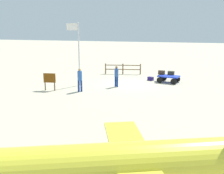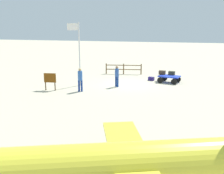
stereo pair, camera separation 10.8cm
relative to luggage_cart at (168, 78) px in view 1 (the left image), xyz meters
The scene contains 11 objects.
ground_plane 3.61m from the luggage_cart, 26.84° to the left, with size 120.00×120.00×0.00m, color #B9AF95.
luggage_cart is the anchor object (origin of this frame).
suitcase_olive 0.62m from the luggage_cart, 109.20° to the right, with size 0.57×0.41×0.31m.
suitcase_navy 0.86m from the luggage_cart, 36.06° to the right, with size 0.58×0.44×0.34m.
suitcase_grey 1.67m from the luggage_cart, 16.95° to the right, with size 0.56×0.45×0.32m.
worker_lead 4.79m from the luggage_cart, 36.46° to the left, with size 0.42×0.42×1.67m.
worker_trailing 7.88m from the luggage_cart, 40.19° to the left, with size 0.40×0.40×1.74m.
airplane_near 16.66m from the luggage_cart, 90.26° to the left, with size 7.94×5.72×2.94m.
flagpole 8.05m from the luggage_cart, 24.42° to the left, with size 1.00×0.16×5.04m.
signboard 9.90m from the luggage_cart, 32.81° to the left, with size 0.92×0.19×1.30m.
wooden_fence 5.55m from the luggage_cart, 31.94° to the right, with size 3.56×0.75×1.05m.
Camera 1 is at (-4.74, 21.32, 4.73)m, focal length 43.08 mm.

